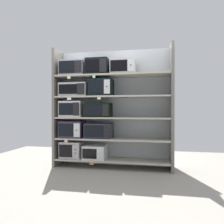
# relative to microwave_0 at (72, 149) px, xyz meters

# --- Properties ---
(ground) EXTENTS (6.20, 6.00, 0.02)m
(ground) POSITION_rel_microwave_0_xyz_m (0.83, -1.00, -0.34)
(ground) COLOR gray
(back_panel) EXTENTS (2.40, 0.04, 2.34)m
(back_panel) POSITION_rel_microwave_0_xyz_m (0.83, 0.25, 0.85)
(back_panel) COLOR #9EA3A8
(back_panel) RESTS_ON ground
(upright_left) EXTENTS (0.05, 0.45, 2.34)m
(upright_left) POSITION_rel_microwave_0_xyz_m (-0.30, 0.00, 0.85)
(upright_left) COLOR #68645B
(upright_left) RESTS_ON ground
(upright_right) EXTENTS (0.05, 0.45, 2.34)m
(upright_right) POSITION_rel_microwave_0_xyz_m (1.96, 0.00, 0.85)
(upright_right) COLOR #68645B
(upright_right) RESTS_ON ground
(shelf_0) EXTENTS (2.20, 0.45, 0.03)m
(shelf_0) POSITION_rel_microwave_0_xyz_m (0.83, 0.00, -0.18)
(shelf_0) COLOR #ADA899
(shelf_0) RESTS_ON ground
(microwave_0) EXTENTS (0.42, 0.36, 0.33)m
(microwave_0) POSITION_rel_microwave_0_xyz_m (0.00, 0.00, 0.00)
(microwave_0) COLOR #BCB4B6
(microwave_0) RESTS_ON shelf_0
(microwave_1) EXTENTS (0.43, 0.40, 0.26)m
(microwave_1) POSITION_rel_microwave_0_xyz_m (0.49, 0.00, -0.03)
(microwave_1) COLOR silver
(microwave_1) RESTS_ON shelf_0
(price_tag_0) EXTENTS (0.08, 0.00, 0.03)m
(price_tag_0) POSITION_rel_microwave_0_xyz_m (0.48, -0.23, -0.22)
(price_tag_0) COLOR orange
(shelf_1) EXTENTS (2.20, 0.45, 0.03)m
(shelf_1) POSITION_rel_microwave_0_xyz_m (0.83, 0.00, 0.23)
(shelf_1) COLOR #ADA899
(microwave_2) EXTENTS (0.46, 0.43, 0.33)m
(microwave_2) POSITION_rel_microwave_0_xyz_m (0.02, 0.00, 0.41)
(microwave_2) COLOR #302639
(microwave_2) RESTS_ON shelf_1
(microwave_3) EXTENTS (0.53, 0.36, 0.29)m
(microwave_3) POSITION_rel_microwave_0_xyz_m (0.57, -0.00, 0.39)
(microwave_3) COLOR #282736
(microwave_3) RESTS_ON shelf_1
(price_tag_1) EXTENTS (0.07, 0.00, 0.03)m
(price_tag_1) POSITION_rel_microwave_0_xyz_m (-0.02, -0.23, 0.20)
(price_tag_1) COLOR beige
(shelf_2) EXTENTS (2.20, 0.45, 0.03)m
(shelf_2) POSITION_rel_microwave_0_xyz_m (0.83, 0.00, 0.65)
(shelf_2) COLOR #ADA899
(microwave_4) EXTENTS (0.45, 0.39, 0.32)m
(microwave_4) POSITION_rel_microwave_0_xyz_m (0.01, -0.00, 0.82)
(microwave_4) COLOR silver
(microwave_4) RESTS_ON shelf_2
(microwave_5) EXTENTS (0.52, 0.37, 0.27)m
(microwave_5) POSITION_rel_microwave_0_xyz_m (0.55, -0.00, 0.80)
(microwave_5) COLOR black
(microwave_5) RESTS_ON shelf_2
(shelf_3) EXTENTS (2.20, 0.45, 0.03)m
(shelf_3) POSITION_rel_microwave_0_xyz_m (0.83, 0.00, 1.06)
(shelf_3) COLOR #ADA899
(microwave_6) EXTENTS (0.56, 0.40, 0.27)m
(microwave_6) POSITION_rel_microwave_0_xyz_m (0.07, 0.00, 1.21)
(microwave_6) COLOR #B9BCB8
(microwave_6) RESTS_ON shelf_3
(microwave_7) EXTENTS (0.44, 0.41, 0.33)m
(microwave_7) POSITION_rel_microwave_0_xyz_m (0.62, 0.00, 1.24)
(microwave_7) COLOR black
(microwave_7) RESTS_ON shelf_3
(price_tag_2) EXTENTS (0.08, 0.00, 0.04)m
(price_tag_2) POSITION_rel_microwave_0_xyz_m (0.04, -0.23, 1.02)
(price_tag_2) COLOR white
(price_tag_3) EXTENTS (0.07, 0.00, 0.04)m
(price_tag_3) POSITION_rel_microwave_0_xyz_m (0.63, -0.23, 1.02)
(price_tag_3) COLOR beige
(shelf_4) EXTENTS (2.20, 0.45, 0.03)m
(shelf_4) POSITION_rel_microwave_0_xyz_m (0.83, 0.00, 1.47)
(shelf_4) COLOR #ADA899
(microwave_8) EXTENTS (0.49, 0.39, 0.30)m
(microwave_8) POSITION_rel_microwave_0_xyz_m (0.04, -0.00, 1.64)
(microwave_8) COLOR #A29DAF
(microwave_8) RESTS_ON shelf_4
(microwave_9) EXTENTS (0.44, 0.39, 0.32)m
(microwave_9) POSITION_rel_microwave_0_xyz_m (0.55, 0.00, 1.64)
(microwave_9) COLOR black
(microwave_9) RESTS_ON shelf_4
(microwave_10) EXTENTS (0.48, 0.36, 0.28)m
(microwave_10) POSITION_rel_microwave_0_xyz_m (1.05, 0.00, 1.63)
(microwave_10) COLOR #B6B2B9
(microwave_10) RESTS_ON shelf_4
(price_tag_4) EXTENTS (0.07, 0.00, 0.05)m
(price_tag_4) POSITION_rel_microwave_0_xyz_m (0.03, -0.23, 1.43)
(price_tag_4) COLOR beige
(price_tag_5) EXTENTS (0.05, 0.00, 0.05)m
(price_tag_5) POSITION_rel_microwave_0_xyz_m (0.53, -0.23, 1.43)
(price_tag_5) COLOR beige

